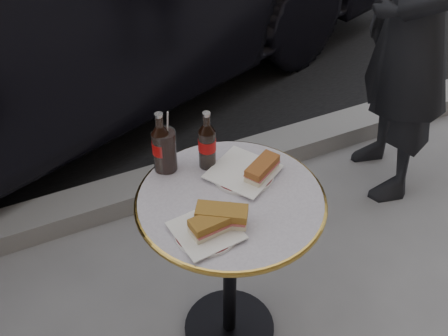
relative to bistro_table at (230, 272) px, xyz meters
name	(u,v)px	position (x,y,z in m)	size (l,w,h in m)	color
ground	(229,330)	(0.00, 0.00, -0.37)	(80.00, 80.00, 0.00)	gray
curb	(153,187)	(0.00, 0.90, -0.32)	(40.00, 0.20, 0.12)	gray
bistro_table	(230,272)	(0.00, 0.00, 0.00)	(0.62, 0.62, 0.73)	#BAB2C4
plate_left	(206,232)	(-0.13, -0.11, 0.37)	(0.19, 0.19, 0.01)	white
plate_right	(243,173)	(0.09, 0.09, 0.37)	(0.21, 0.21, 0.01)	white
sandwich_left_a	(214,224)	(-0.11, -0.12, 0.40)	(0.15, 0.07, 0.05)	olive
sandwich_left_b	(222,216)	(-0.08, -0.10, 0.40)	(0.16, 0.07, 0.05)	olive
sandwich_right	(262,169)	(0.14, 0.05, 0.40)	(0.14, 0.06, 0.05)	brown
cola_bottle_left	(161,142)	(-0.14, 0.23, 0.48)	(0.06, 0.06, 0.23)	black
cola_bottle_right	(207,140)	(0.00, 0.18, 0.48)	(0.06, 0.06, 0.22)	black
cola_glass	(166,150)	(-0.13, 0.23, 0.44)	(0.08, 0.08, 0.16)	black
pedestrian	(415,26)	(1.14, 0.51, 0.50)	(0.63, 0.41, 1.73)	black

